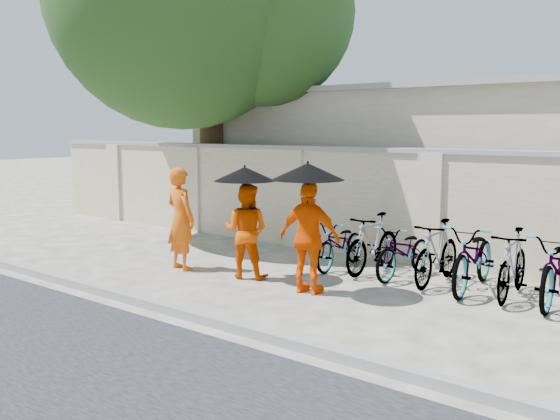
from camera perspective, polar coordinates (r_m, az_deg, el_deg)
The scene contains 17 objects.
ground at distance 10.03m, azimuth -4.88°, elevation -6.60°, with size 80.00×80.00×0.00m, color beige.
kerb at distance 8.91m, azimuth -12.54°, elevation -8.17°, with size 40.00×0.16×0.12m, color gray.
compound_wall at distance 11.81m, azimuth 9.46°, elevation 0.40°, with size 20.00×0.30×2.00m, color beige.
building_behind at distance 14.82m, azimuth 20.21°, elevation 3.81°, with size 14.00×6.00×3.20m, color beige.
shade_tree at distance 14.67m, azimuth -7.53°, elevation 17.90°, with size 6.70×6.20×8.20m.
monk_left at distance 10.87m, azimuth -9.07°, elevation -0.81°, with size 0.65×0.42×1.77m, color #E2580D.
monk_center at distance 10.17m, azimuth -3.11°, elevation -1.92°, with size 0.75×0.59×1.55m, color #DE4700.
parasol_center at distance 9.96m, azimuth -3.24°, elevation 3.31°, with size 0.99×0.99×0.95m.
monk_right at distance 9.19m, azimuth 2.71°, elevation -2.55°, with size 0.98×0.41×1.67m, color #F24F00.
parasol_right at distance 8.99m, azimuth 2.55°, elevation 3.53°, with size 1.07×1.07×0.99m.
bike_0 at distance 10.96m, azimuth 5.56°, elevation -3.11°, with size 0.57×1.63×0.86m, color gray.
bike_1 at distance 10.70m, azimuth 8.49°, elevation -3.01°, with size 0.47×1.67×1.00m, color gray.
bike_2 at distance 10.42m, azimuth 11.32°, elevation -3.72°, with size 0.58×1.67×0.88m, color gray.
bike_3 at distance 10.09m, azimuth 14.17°, elevation -3.79°, with size 0.47×1.68×1.01m, color gray.
bike_4 at distance 9.85m, azimuth 17.33°, elevation -4.11°, with size 0.69×1.97×1.03m, color gray.
bike_5 at distance 9.58m, azimuth 20.50°, elevation -4.67°, with size 0.47×1.66×1.00m, color gray.
bike_6 at distance 9.50m, azimuth 24.12°, elevation -4.86°, with size 0.68×1.96×1.03m, color gray.
Camera 1 is at (6.75, -7.01, 2.45)m, focal length 40.00 mm.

